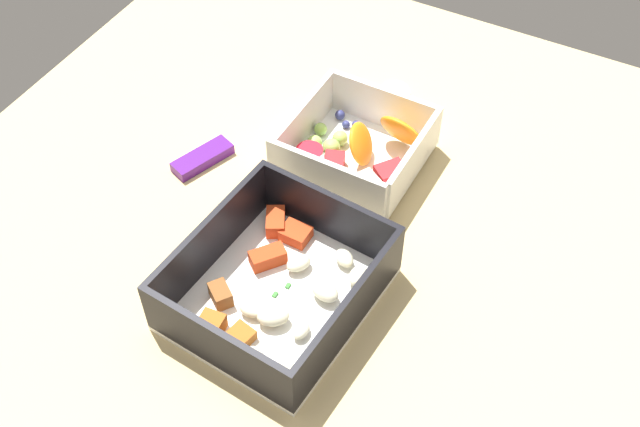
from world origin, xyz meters
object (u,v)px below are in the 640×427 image
(paper_cup_liner, at_px, (398,99))
(fruit_bowl, at_px, (357,150))
(candy_bar, at_px, (203,158))
(pasta_container, at_px, (277,287))

(paper_cup_liner, bearing_deg, fruit_bowl, -179.80)
(paper_cup_liner, bearing_deg, candy_bar, 141.00)
(candy_bar, bearing_deg, fruit_bowl, -62.87)
(pasta_container, relative_size, fruit_bowl, 1.43)
(candy_bar, bearing_deg, pasta_container, -126.17)
(candy_bar, height_order, paper_cup_liner, paper_cup_liner)
(fruit_bowl, relative_size, candy_bar, 1.99)
(pasta_container, bearing_deg, paper_cup_liner, 7.64)
(fruit_bowl, height_order, paper_cup_liner, fruit_bowl)
(candy_bar, xyz_separation_m, paper_cup_liner, (0.19, -0.15, 0.00))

